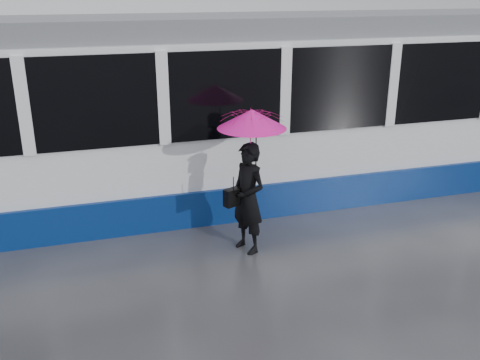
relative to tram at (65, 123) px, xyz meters
name	(u,v)px	position (x,y,z in m)	size (l,w,h in m)	color
ground	(257,255)	(2.61, -2.50, -1.64)	(90.00, 90.00, 0.00)	#28292D
rails	(215,196)	(2.61, 0.00, -1.63)	(34.00, 1.51, 0.02)	#3F3D38
tram	(65,123)	(0.00, 0.00, 0.00)	(26.00, 2.56, 3.35)	white
woman	(248,198)	(2.53, -2.28, -0.79)	(0.62, 0.41, 1.70)	black
umbrella	(252,132)	(2.58, -2.28, 0.23)	(1.32, 1.32, 1.15)	#FF1556
handbag	(234,197)	(2.31, -2.26, -0.75)	(0.33, 0.24, 0.44)	black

